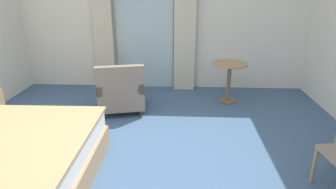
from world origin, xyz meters
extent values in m
cube|color=#426084|center=(0.00, 0.00, -0.05)|extent=(6.18, 6.41, 0.10)
cube|color=white|center=(0.00, 2.94, 1.45)|extent=(5.78, 0.12, 2.90)
cube|color=silver|center=(-0.37, 2.86, 1.27)|extent=(1.12, 0.02, 2.55)
cube|color=beige|center=(-1.14, 2.76, 1.36)|extent=(0.36, 0.10, 2.72)
cube|color=beige|center=(0.41, 2.76, 1.36)|extent=(0.41, 0.10, 2.72)
cube|color=tan|center=(-1.26, -0.38, 0.52)|extent=(1.47, 1.75, 0.03)
cylinder|color=tan|center=(1.75, -0.17, 0.20)|extent=(0.04, 0.04, 0.41)
cube|color=gray|center=(-0.63, 1.66, 0.24)|extent=(0.89, 0.94, 0.28)
cube|color=gray|center=(-0.55, 1.33, 0.61)|extent=(0.73, 0.28, 0.45)
cube|color=gray|center=(-0.33, 1.73, 0.46)|extent=(0.28, 0.80, 0.16)
cube|color=gray|center=(-0.93, 1.59, 0.46)|extent=(0.28, 0.80, 0.16)
cylinder|color=#4C3D2D|center=(-0.41, 2.06, 0.05)|extent=(0.04, 0.04, 0.10)
cylinder|color=#4C3D2D|center=(-1.00, 1.92, 0.05)|extent=(0.04, 0.04, 0.10)
cylinder|color=#4C3D2D|center=(-0.26, 1.40, 0.05)|extent=(0.04, 0.04, 0.10)
cylinder|color=#4C3D2D|center=(-0.84, 1.26, 0.05)|extent=(0.04, 0.04, 0.10)
cylinder|color=tan|center=(1.20, 2.10, 0.69)|extent=(0.59, 0.59, 0.03)
cylinder|color=brown|center=(1.20, 2.10, 0.34)|extent=(0.07, 0.07, 0.68)
cylinder|color=brown|center=(1.20, 2.10, 0.01)|extent=(0.33, 0.33, 0.02)
camera|label=1|loc=(0.39, -2.75, 1.92)|focal=30.81mm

